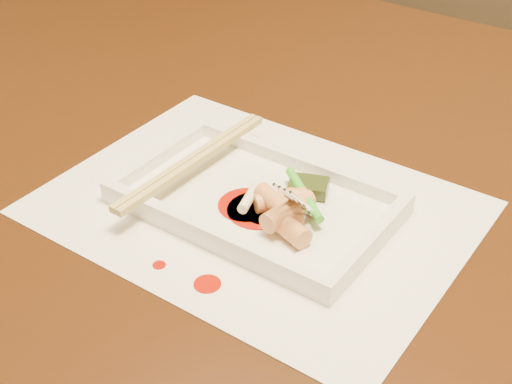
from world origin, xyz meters
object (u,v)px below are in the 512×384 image
Objects in this scene: plate_base at (256,204)px; placemat at (256,208)px; table at (267,198)px; chopstick_a at (190,159)px; fork at (332,149)px.

placemat is at bearing 0.00° from plate_base.
table is 0.19m from plate_base.
plate_base is at bearing 0.00° from placemat.
placemat is 1.84× the size of chopstick_a.
chopstick_a is 1.55× the size of fork.
chopstick_a is (-0.08, 0.00, 0.03)m from placemat.
placemat is 0.11m from fork.
table is at bearing 120.30° from placemat.
placemat is 0.00m from plate_base.
fork reaches higher than table.
placemat is at bearing -165.58° from fork.
plate_base is (0.00, 0.00, 0.00)m from placemat.
plate_base reaches higher than table.
chopstick_a is at bearing 180.00° from plate_base.
fork reaches higher than plate_base.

